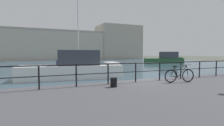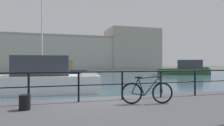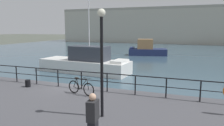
{
  "view_description": "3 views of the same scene",
  "coord_description": "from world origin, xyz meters",
  "px_view_note": "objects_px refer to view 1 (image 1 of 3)",
  "views": [
    {
      "loc": [
        -5.73,
        -8.84,
        2.33
      ],
      "look_at": [
        0.63,
        6.13,
        1.4
      ],
      "focal_mm": 27.2,
      "sensor_mm": 36.0,
      "label": 1
    },
    {
      "loc": [
        -1.76,
        -7.84,
        2.11
      ],
      "look_at": [
        1.45,
        2.84,
        2.11
      ],
      "focal_mm": 31.93,
      "sensor_mm": 36.0,
      "label": 2
    },
    {
      "loc": [
        6.86,
        -11.88,
        4.32
      ],
      "look_at": [
        0.53,
        5.1,
        1.4
      ],
      "focal_mm": 34.76,
      "sensor_mm": 36.0,
      "label": 3
    }
  ],
  "objects_px": {
    "parked_bicycle": "(179,75)",
    "mooring_bollard": "(114,82)",
    "moored_cabin_cruiser": "(74,61)",
    "harbor_building": "(76,45)",
    "moored_red_daysailer": "(165,59)",
    "moored_green_narrowboat": "(74,68)"
  },
  "relations": [
    {
      "from": "parked_bicycle",
      "to": "mooring_bollard",
      "type": "bearing_deg",
      "value": -171.91
    },
    {
      "from": "moored_cabin_cruiser",
      "to": "parked_bicycle",
      "type": "height_order",
      "value": "moored_cabin_cruiser"
    },
    {
      "from": "harbor_building",
      "to": "moored_cabin_cruiser",
      "type": "height_order",
      "value": "harbor_building"
    },
    {
      "from": "moored_red_daysailer",
      "to": "moored_green_narrowboat",
      "type": "bearing_deg",
      "value": -129.58
    },
    {
      "from": "moored_green_narrowboat",
      "to": "moored_cabin_cruiser",
      "type": "height_order",
      "value": "moored_green_narrowboat"
    },
    {
      "from": "harbor_building",
      "to": "parked_bicycle",
      "type": "bearing_deg",
      "value": -95.56
    },
    {
      "from": "harbor_building",
      "to": "mooring_bollard",
      "type": "height_order",
      "value": "harbor_building"
    },
    {
      "from": "harbor_building",
      "to": "mooring_bollard",
      "type": "bearing_deg",
      "value": -99.43
    },
    {
      "from": "moored_red_daysailer",
      "to": "parked_bicycle",
      "type": "relative_size",
      "value": 5.28
    },
    {
      "from": "mooring_bollard",
      "to": "moored_red_daysailer",
      "type": "bearing_deg",
      "value": 45.58
    },
    {
      "from": "moored_red_daysailer",
      "to": "mooring_bollard",
      "type": "bearing_deg",
      "value": -117.47
    },
    {
      "from": "moored_green_narrowboat",
      "to": "mooring_bollard",
      "type": "distance_m",
      "value": 8.44
    },
    {
      "from": "moored_red_daysailer",
      "to": "moored_cabin_cruiser",
      "type": "height_order",
      "value": "moored_red_daysailer"
    },
    {
      "from": "moored_red_daysailer",
      "to": "parked_bicycle",
      "type": "bearing_deg",
      "value": -112.26
    },
    {
      "from": "parked_bicycle",
      "to": "harbor_building",
      "type": "bearing_deg",
      "value": 96.2
    },
    {
      "from": "mooring_bollard",
      "to": "parked_bicycle",
      "type": "bearing_deg",
      "value": -3.67
    },
    {
      "from": "moored_red_daysailer",
      "to": "mooring_bollard",
      "type": "distance_m",
      "value": 34.4
    },
    {
      "from": "moored_cabin_cruiser",
      "to": "parked_bicycle",
      "type": "relative_size",
      "value": 3.64
    },
    {
      "from": "parked_bicycle",
      "to": "moored_cabin_cruiser",
      "type": "bearing_deg",
      "value": 104.89
    },
    {
      "from": "harbor_building",
      "to": "moored_red_daysailer",
      "type": "relative_size",
      "value": 6.98
    },
    {
      "from": "moored_cabin_cruiser",
      "to": "parked_bicycle",
      "type": "xyz_separation_m",
      "value": [
        1.34,
        -24.41,
        0.16
      ]
    },
    {
      "from": "harbor_building",
      "to": "moored_red_daysailer",
      "type": "xyz_separation_m",
      "value": [
        14.77,
        -31.44,
        -4.29
      ]
    }
  ]
}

